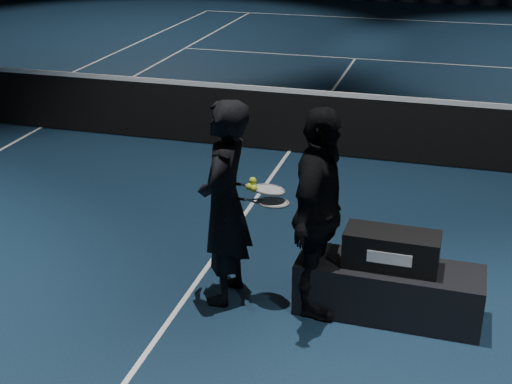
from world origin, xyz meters
TOP-DOWN VIEW (x-y plane):
  - floor at (0.00, 0.00)m, footprint 36.00×36.00m
  - court_lines at (0.00, 0.00)m, footprint 10.98×23.78m
  - net_mesh at (0.00, 0.00)m, footprint 12.80×0.02m
  - net_tape at (0.00, 0.00)m, footprint 12.80×0.03m
  - player_bench at (1.85, -3.95)m, footprint 1.65×0.58m
  - racket_bag at (1.85, -3.95)m, footprint 0.83×0.37m
  - bag_signature at (1.85, -4.13)m, footprint 0.38×0.01m
  - player_a at (0.36, -4.06)m, footprint 0.47×0.71m
  - player_b at (1.21, -4.05)m, footprint 0.53×1.15m
  - racket_lower at (0.81, -4.06)m, footprint 0.68×0.22m
  - racket_upper at (0.76, -4.02)m, footprint 0.69×0.27m
  - tennis_balls at (0.61, -4.05)m, footprint 0.12×0.10m

SIDE VIEW (x-z plane):
  - floor at x=0.00m, z-range 0.00..0.00m
  - court_lines at x=0.00m, z-range 0.00..0.01m
  - player_bench at x=1.85m, z-range 0.00..0.49m
  - net_mesh at x=0.00m, z-range 0.02..0.88m
  - racket_bag at x=1.85m, z-range 0.49..0.82m
  - bag_signature at x=1.85m, z-range 0.60..0.71m
  - net_tape at x=0.00m, z-range 0.88..0.95m
  - player_a at x=0.36m, z-range 0.00..1.91m
  - player_b at x=1.21m, z-range 0.00..1.91m
  - racket_lower at x=0.81m, z-range 1.00..1.03m
  - racket_upper at x=0.76m, z-range 1.07..1.17m
  - tennis_balls at x=0.61m, z-range 1.10..1.22m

